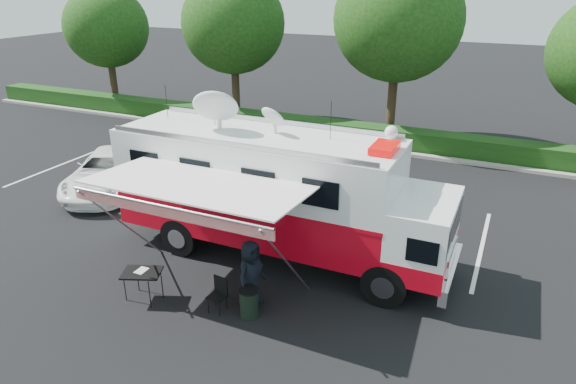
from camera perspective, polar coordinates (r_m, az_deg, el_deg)
name	(u,v)px	position (r m, az deg, el deg)	size (l,w,h in m)	color
ground_plane	(281,255)	(15.71, -0.77, -7.05)	(120.00, 120.00, 0.00)	black
back_border	(420,42)	(25.79, 14.48, 15.87)	(60.00, 6.14, 8.87)	#9E998E
stall_lines	(304,214)	(18.32, 1.84, -2.46)	(24.12, 5.50, 0.01)	silver
command_truck	(278,193)	(14.83, -1.11, -0.13)	(9.92, 2.73, 4.77)	black
awning	(194,189)	(12.61, -10.39, 0.28)	(5.42, 2.79, 3.27)	white
white_suv	(112,189)	(21.60, -18.99, 0.28)	(2.49, 5.39, 1.50)	white
person	(252,304)	(13.63, -4.05, -12.28)	(0.88, 0.58, 1.81)	black
folding_table	(142,273)	(13.87, -15.93, -8.69)	(1.16, 1.00, 0.83)	black
folding_chair	(219,291)	(13.24, -7.69, -10.89)	(0.48, 0.50, 0.88)	black
trash_bin	(249,302)	(13.01, -4.35, -12.13)	(0.50, 0.50, 0.76)	black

